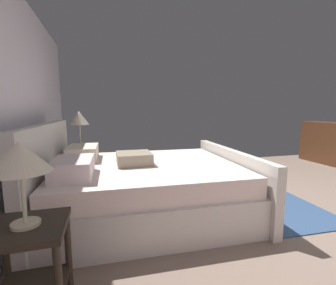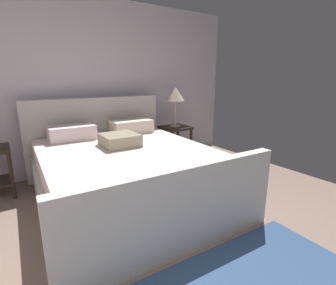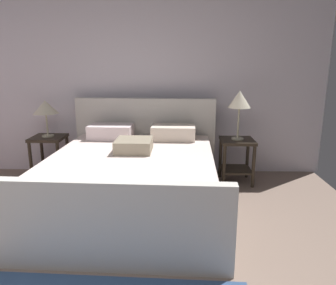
% 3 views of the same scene
% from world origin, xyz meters
% --- Properties ---
extents(wall_back, '(6.09, 0.12, 2.52)m').
position_xyz_m(wall_back, '(0.00, 3.19, 1.26)').
color(wall_back, silver).
rests_on(wall_back, ground).
extents(bed, '(2.04, 2.40, 1.11)m').
position_xyz_m(bed, '(0.45, 1.87, 0.34)').
color(bed, beige).
rests_on(bed, ground).
extents(nightstand_right, '(0.44, 0.44, 0.60)m').
position_xyz_m(nightstand_right, '(1.75, 2.68, 0.40)').
color(nightstand_right, '#2B2319').
rests_on(nightstand_right, ground).
extents(table_lamp_right, '(0.30, 0.30, 0.64)m').
position_xyz_m(table_lamp_right, '(1.75, 2.68, 1.12)').
color(table_lamp_right, '#B7B293').
rests_on(table_lamp_right, nightstand_right).
extents(nightstand_left, '(0.44, 0.44, 0.60)m').
position_xyz_m(nightstand_left, '(-0.84, 2.78, 0.40)').
color(nightstand_left, '#2B2319').
rests_on(nightstand_left, ground).
extents(table_lamp_left, '(0.34, 0.34, 0.50)m').
position_xyz_m(table_lamp_left, '(-0.84, 2.78, 1.00)').
color(table_lamp_left, '#B7B293').
rests_on(table_lamp_left, nightstand_left).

